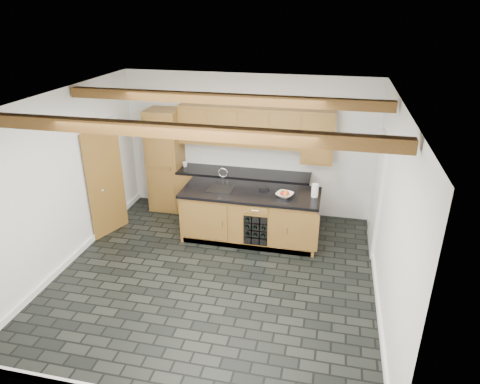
{
  "coord_description": "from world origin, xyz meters",
  "views": [
    {
      "loc": [
        1.63,
        -5.51,
        3.99
      ],
      "look_at": [
        0.22,
        0.8,
        1.13
      ],
      "focal_mm": 32.0,
      "sensor_mm": 36.0,
      "label": 1
    }
  ],
  "objects_px": {
    "fruit_bowl": "(285,195)",
    "paper_towel": "(315,190)",
    "kitchen_scale": "(264,189)",
    "island": "(251,215)"
  },
  "relations": [
    {
      "from": "island",
      "to": "fruit_bowl",
      "type": "height_order",
      "value": "fruit_bowl"
    },
    {
      "from": "fruit_bowl",
      "to": "paper_towel",
      "type": "bearing_deg",
      "value": 13.25
    },
    {
      "from": "kitchen_scale",
      "to": "fruit_bowl",
      "type": "xyz_separation_m",
      "value": [
        0.4,
        -0.21,
        0.01
      ]
    },
    {
      "from": "island",
      "to": "fruit_bowl",
      "type": "distance_m",
      "value": 0.79
    },
    {
      "from": "kitchen_scale",
      "to": "paper_towel",
      "type": "xyz_separation_m",
      "value": [
        0.9,
        -0.1,
        0.09
      ]
    },
    {
      "from": "fruit_bowl",
      "to": "paper_towel",
      "type": "relative_size",
      "value": 1.24
    },
    {
      "from": "kitchen_scale",
      "to": "paper_towel",
      "type": "bearing_deg",
      "value": -5.48
    },
    {
      "from": "kitchen_scale",
      "to": "paper_towel",
      "type": "relative_size",
      "value": 0.71
    },
    {
      "from": "fruit_bowl",
      "to": "island",
      "type": "bearing_deg",
      "value": 172.89
    },
    {
      "from": "kitchen_scale",
      "to": "island",
      "type": "bearing_deg",
      "value": -146.39
    }
  ]
}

